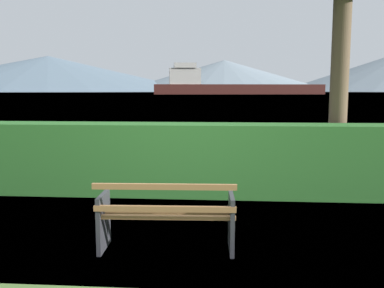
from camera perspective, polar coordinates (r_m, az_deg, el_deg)
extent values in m
plane|color=#4C6B33|center=(5.20, -3.36, -14.00)|extent=(1400.00, 1400.00, 0.00)
plane|color=slate|center=(313.78, 4.31, 6.94)|extent=(620.00, 620.00, 0.00)
cube|color=olive|center=(4.88, -3.62, -9.89)|extent=(1.60, 0.13, 0.04)
cube|color=olive|center=(5.06, -3.40, -9.25)|extent=(1.60, 0.13, 0.04)
cube|color=olive|center=(5.24, -3.20, -8.65)|extent=(1.60, 0.13, 0.04)
cube|color=olive|center=(4.77, -3.72, -8.77)|extent=(1.60, 0.11, 0.06)
cube|color=olive|center=(4.66, -3.80, -5.80)|extent=(1.60, 0.11, 0.06)
cube|color=#2D2D33|center=(5.20, -11.93, -10.23)|extent=(0.07, 0.51, 0.68)
cube|color=#2D2D33|center=(5.06, 5.35, -10.60)|extent=(0.07, 0.51, 0.68)
cube|color=#2D6B28|center=(7.64, -0.66, -2.07)|extent=(10.95, 0.82, 1.29)
cylinder|color=brown|center=(8.58, 19.35, 8.12)|extent=(0.34, 0.34, 4.15)
cube|color=#471E19|center=(195.55, 6.35, 7.37)|extent=(78.11, 22.12, 4.49)
cube|color=beige|center=(192.75, -0.98, 9.15)|extent=(15.21, 11.72, 7.19)
cube|color=beige|center=(192.96, -0.98, 10.55)|extent=(11.24, 12.18, 2.25)
cone|color=slate|center=(618.32, -18.86, 8.99)|extent=(426.89, 426.89, 48.46)
cone|color=gray|center=(589.75, 4.39, 9.19)|extent=(294.02, 294.02, 43.02)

